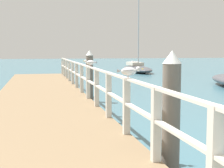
{
  "coord_description": "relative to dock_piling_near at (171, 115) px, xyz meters",
  "views": [
    {
      "loc": [
        -0.15,
        -0.41,
        2.01
      ],
      "look_at": [
        2.03,
        9.35,
        1.0
      ],
      "focal_mm": 54.19,
      "sensor_mm": 36.0,
      "label": 1
    }
  ],
  "objects": [
    {
      "name": "boat_2",
      "position": [
        6.92,
        24.75,
        -0.63
      ],
      "size": [
        1.97,
        6.49,
        8.54
      ],
      "rotation": [
        0.0,
        0.0,
        3.13
      ],
      "color": "#4C4C51",
      "rests_on": "ground_plane"
    },
    {
      "name": "dock_piling_near",
      "position": [
        0.0,
        0.0,
        0.0
      ],
      "size": [
        0.29,
        0.29,
        2.0
      ],
      "color": "#6B6056",
      "rests_on": "ground_plane"
    },
    {
      "name": "pier_railing",
      "position": [
        -0.38,
        6.89,
        0.08
      ],
      "size": [
        0.12,
        21.1,
        1.07
      ],
      "color": "beige",
      "rests_on": "pier_deck"
    },
    {
      "name": "seagull_foreground",
      "position": [
        -0.37,
        1.09,
        0.62
      ],
      "size": [
        0.47,
        0.24,
        0.21
      ],
      "rotation": [
        0.0,
        0.0,
        4.4
      ],
      "color": "white",
      "rests_on": "pier_railing"
    },
    {
      "name": "dock_piling_far",
      "position": [
        0.0,
        8.21,
        0.0
      ],
      "size": [
        0.29,
        0.29,
        2.0
      ],
      "color": "#6B6056",
      "rests_on": "ground_plane"
    },
    {
      "name": "seagull_background",
      "position": [
        -0.39,
        5.54,
        0.62
      ],
      "size": [
        0.4,
        0.34,
        0.21
      ],
      "rotation": [
        0.0,
        0.0,
        0.89
      ],
      "color": "white",
      "rests_on": "pier_railing"
    },
    {
      "name": "pier_deck",
      "position": [
        -1.86,
        6.89,
        -0.8
      ],
      "size": [
        3.12,
        22.58,
        0.43
      ],
      "primitive_type": "cube",
      "color": "#846B4C",
      "rests_on": "ground_plane"
    }
  ]
}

